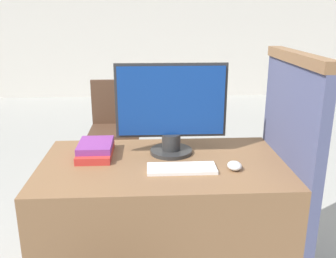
{
  "coord_description": "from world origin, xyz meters",
  "views": [
    {
      "loc": [
        -0.07,
        -1.36,
        1.43
      ],
      "look_at": [
        0.03,
        0.32,
        0.9
      ],
      "focal_mm": 40.0,
      "sensor_mm": 36.0,
      "label": 1
    }
  ],
  "objects_px": {
    "book_stack": "(96,149)",
    "far_chair": "(115,122)",
    "mouse": "(235,166)",
    "monitor": "(171,110)",
    "keyboard": "(182,169)"
  },
  "relations": [
    {
      "from": "mouse",
      "to": "book_stack",
      "type": "xyz_separation_m",
      "value": [
        -0.68,
        0.22,
        0.01
      ]
    },
    {
      "from": "far_chair",
      "to": "keyboard",
      "type": "bearing_deg",
      "value": -124.84
    },
    {
      "from": "monitor",
      "to": "keyboard",
      "type": "bearing_deg",
      "value": -81.21
    },
    {
      "from": "mouse",
      "to": "far_chair",
      "type": "bearing_deg",
      "value": 112.71
    },
    {
      "from": "monitor",
      "to": "mouse",
      "type": "height_order",
      "value": "monitor"
    },
    {
      "from": "book_stack",
      "to": "far_chair",
      "type": "height_order",
      "value": "far_chair"
    },
    {
      "from": "mouse",
      "to": "monitor",
      "type": "bearing_deg",
      "value": 140.41
    },
    {
      "from": "mouse",
      "to": "far_chair",
      "type": "relative_size",
      "value": 0.1
    },
    {
      "from": "monitor",
      "to": "far_chair",
      "type": "xyz_separation_m",
      "value": [
        -0.42,
        1.45,
        -0.49
      ]
    },
    {
      "from": "monitor",
      "to": "book_stack",
      "type": "relative_size",
      "value": 2.08
    },
    {
      "from": "keyboard",
      "to": "far_chair",
      "type": "height_order",
      "value": "far_chair"
    },
    {
      "from": "keyboard",
      "to": "mouse",
      "type": "distance_m",
      "value": 0.25
    },
    {
      "from": "monitor",
      "to": "mouse",
      "type": "distance_m",
      "value": 0.43
    },
    {
      "from": "mouse",
      "to": "book_stack",
      "type": "relative_size",
      "value": 0.31
    },
    {
      "from": "book_stack",
      "to": "mouse",
      "type": "bearing_deg",
      "value": -17.98
    }
  ]
}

